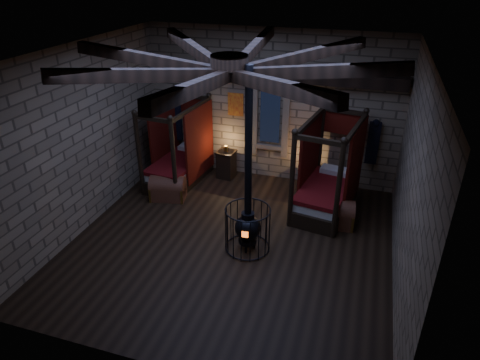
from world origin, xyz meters
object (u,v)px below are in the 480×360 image
(trunk_left, at_px, (168,189))
(bed_left, at_px, (180,162))
(bed_right, at_px, (327,188))
(stove, at_px, (248,225))
(trunk_right, at_px, (334,214))

(trunk_left, bearing_deg, bed_left, 84.36)
(bed_right, relative_size, trunk_left, 2.41)
(stove, bearing_deg, trunk_right, 37.84)
(bed_left, height_order, trunk_left, bed_left)
(bed_left, relative_size, stove, 0.56)
(bed_right, xyz_separation_m, stove, (-1.42, -2.24, 0.03))
(trunk_left, bearing_deg, stove, -41.80)
(trunk_left, xyz_separation_m, stove, (2.65, -1.50, 0.32))
(trunk_left, height_order, trunk_right, trunk_right)
(trunk_left, distance_m, trunk_right, 4.36)
(bed_left, distance_m, bed_right, 4.21)
(bed_right, relative_size, stove, 0.60)
(trunk_left, bearing_deg, trunk_right, -11.87)
(trunk_right, bearing_deg, trunk_left, 173.12)
(trunk_left, distance_m, stove, 3.07)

